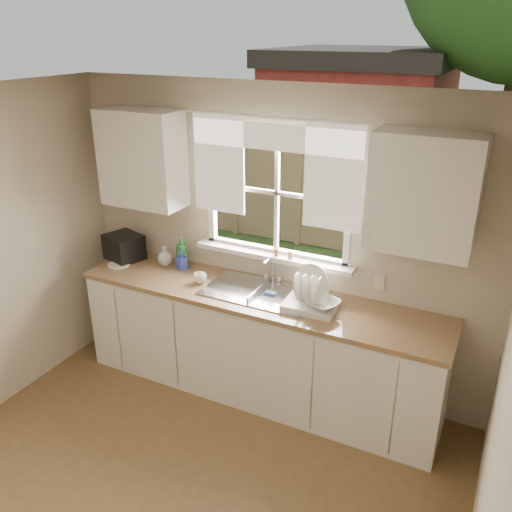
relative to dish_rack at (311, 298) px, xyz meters
The scene contains 19 objects.
room_walls 1.80m from the dish_rack, 104.82° to the right, with size 3.62×4.02×2.50m.
ceiling 2.29m from the dish_rack, 105.37° to the right, with size 3.60×4.00×0.02m, color silver.
window 0.76m from the dish_rack, 143.06° to the left, with size 1.38×0.16×1.06m.
curtains 1.09m from the dish_rack, 147.42° to the left, with size 1.50×0.03×0.81m.
base_cabinets 0.72m from the dish_rack, behind, with size 3.00×0.62×0.87m, color white.
countertop 0.47m from the dish_rack, behind, with size 3.04×0.65×0.04m, color #936F49.
upper_cabinet_left 1.83m from the dish_rack, behind, with size 0.70×0.33×0.80m, color white.
upper_cabinet_right 1.12m from the dish_rack, 13.51° to the left, with size 0.70×0.33×0.80m, color white.
wall_outlet 0.54m from the dish_rack, 37.61° to the left, with size 0.08×0.01×0.12m, color beige.
sill_jars 0.49m from the dish_rack, 141.63° to the left, with size 0.16×0.04×0.06m.
sink 0.48m from the dish_rack, behind, with size 0.88×0.52×0.40m.
dish_rack is the anchor object (origin of this frame).
bowl 0.12m from the dish_rack, 22.74° to the right, with size 0.23×0.23×0.06m, color silver.
soap_bottle_a 1.32m from the dish_rack, behind, with size 0.11×0.11×0.28m, color #287C35.
soap_bottle_b 1.27m from the dish_rack, behind, with size 0.08×0.08×0.17m, color blue.
soap_bottle_c 1.46m from the dish_rack, behind, with size 0.13×0.13×0.17m, color beige.
saucer 1.81m from the dish_rack, behind, with size 0.20×0.20×0.01m, color white.
cup 0.97m from the dish_rack, behind, with size 0.11×0.11×0.09m, color silver.
black_appliance 1.86m from the dish_rack, behind, with size 0.31×0.27×0.23m, color black.
Camera 1 is at (1.70, -1.74, 2.86)m, focal length 38.00 mm.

